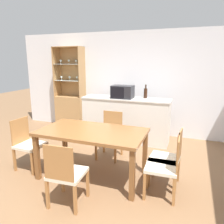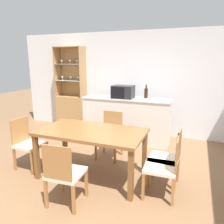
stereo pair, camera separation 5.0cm
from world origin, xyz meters
The scene contains 12 objects.
ground_plane centered at (0.00, 0.00, 0.00)m, with size 18.00×18.00×0.00m, color brown.
wall_back centered at (0.00, 2.63, 1.27)m, with size 6.80×0.06×2.55m.
kitchen_counter centered at (-0.12, 1.95, 0.51)m, with size 2.02×0.53×1.01m.
display_cabinet centered at (-1.87, 2.43, 0.62)m, with size 0.80×0.37×2.20m.
dining_table centered at (-0.13, 0.18, 0.69)m, with size 1.66×0.92×0.78m.
dining_chair_head_far centered at (-0.13, 0.97, 0.44)m, with size 0.43×0.43×0.88m.
dining_chair_head_near centered at (-0.13, -0.60, 0.44)m, with size 0.45×0.45×0.88m.
dining_chair_side_right_far centered at (1.03, 0.32, 0.44)m, with size 0.45×0.45×0.88m.
dining_chair_side_left_near centered at (-1.29, 0.05, 0.44)m, with size 0.44×0.44×0.88m.
dining_chair_side_right_near centered at (1.03, 0.05, 0.44)m, with size 0.44×0.44×0.88m.
microwave centered at (-0.19, 1.91, 1.15)m, with size 0.48×0.34×0.29m.
wine_bottle centered at (0.29, 2.10, 1.13)m, with size 0.08×0.08×0.31m.
Camera 2 is at (1.36, -2.73, 1.85)m, focal length 35.00 mm.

